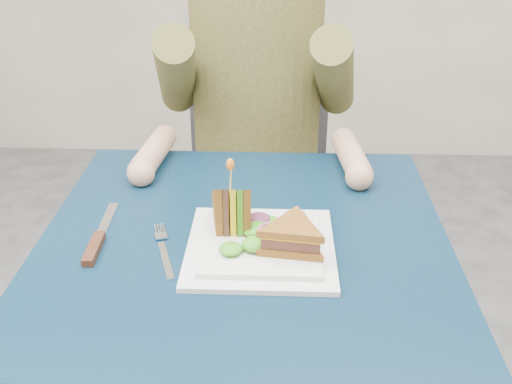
{
  "coord_description": "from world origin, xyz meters",
  "views": [
    {
      "loc": [
        0.06,
        -0.94,
        1.32
      ],
      "look_at": [
        0.02,
        0.0,
        0.82
      ],
      "focal_mm": 42.0,
      "sensor_mm": 36.0,
      "label": 1
    }
  ],
  "objects_px": {
    "diner": "(256,54)",
    "plate": "(261,246)",
    "chair": "(258,167)",
    "knife": "(96,243)",
    "sandwich_flat": "(292,237)",
    "sandwich_upright": "(231,210)",
    "fork": "(164,251)",
    "table": "(245,271)"
  },
  "relations": [
    {
      "from": "diner",
      "to": "plate",
      "type": "distance_m",
      "value": 0.65
    },
    {
      "from": "plate",
      "to": "knife",
      "type": "height_order",
      "value": "plate"
    },
    {
      "from": "table",
      "to": "plate",
      "type": "relative_size",
      "value": 2.88
    },
    {
      "from": "chair",
      "to": "plate",
      "type": "xyz_separation_m",
      "value": [
        0.03,
        -0.73,
        0.2
      ]
    },
    {
      "from": "plate",
      "to": "diner",
      "type": "bearing_deg",
      "value": 92.9
    },
    {
      "from": "sandwich_upright",
      "to": "fork",
      "type": "bearing_deg",
      "value": -152.7
    },
    {
      "from": "diner",
      "to": "sandwich_flat",
      "type": "distance_m",
      "value": 0.67
    },
    {
      "from": "plate",
      "to": "sandwich_flat",
      "type": "bearing_deg",
      "value": -24.44
    },
    {
      "from": "fork",
      "to": "table",
      "type": "bearing_deg",
      "value": 23.82
    },
    {
      "from": "plate",
      "to": "table",
      "type": "bearing_deg",
      "value": 124.12
    },
    {
      "from": "diner",
      "to": "knife",
      "type": "distance_m",
      "value": 0.7
    },
    {
      "from": "table",
      "to": "chair",
      "type": "distance_m",
      "value": 0.7
    },
    {
      "from": "diner",
      "to": "table",
      "type": "bearing_deg",
      "value": -90.0
    },
    {
      "from": "chair",
      "to": "fork",
      "type": "height_order",
      "value": "chair"
    },
    {
      "from": "diner",
      "to": "fork",
      "type": "relative_size",
      "value": 4.24
    },
    {
      "from": "chair",
      "to": "plate",
      "type": "bearing_deg",
      "value": -87.55
    },
    {
      "from": "sandwich_flat",
      "to": "sandwich_upright",
      "type": "relative_size",
      "value": 1.05
    },
    {
      "from": "sandwich_flat",
      "to": "fork",
      "type": "xyz_separation_m",
      "value": [
        -0.22,
        0.01,
        -0.04
      ]
    },
    {
      "from": "knife",
      "to": "sandwich_upright",
      "type": "bearing_deg",
      "value": 10.07
    },
    {
      "from": "table",
      "to": "fork",
      "type": "xyz_separation_m",
      "value": [
        -0.14,
        -0.06,
        0.08
      ]
    },
    {
      "from": "sandwich_flat",
      "to": "table",
      "type": "bearing_deg",
      "value": 140.43
    },
    {
      "from": "sandwich_flat",
      "to": "chair",
      "type": "bearing_deg",
      "value": 96.5
    },
    {
      "from": "sandwich_flat",
      "to": "fork",
      "type": "relative_size",
      "value": 0.84
    },
    {
      "from": "diner",
      "to": "sandwich_flat",
      "type": "xyz_separation_m",
      "value": [
        0.09,
        -0.65,
        -0.14
      ]
    },
    {
      "from": "diner",
      "to": "plate",
      "type": "bearing_deg",
      "value": -87.1
    },
    {
      "from": "sandwich_flat",
      "to": "sandwich_upright",
      "type": "distance_m",
      "value": 0.13
    },
    {
      "from": "knife",
      "to": "fork",
      "type": "bearing_deg",
      "value": -7.74
    },
    {
      "from": "fork",
      "to": "chair",
      "type": "bearing_deg",
      "value": 79.53
    },
    {
      "from": "plate",
      "to": "sandwich_upright",
      "type": "xyz_separation_m",
      "value": [
        -0.05,
        0.05,
        0.05
      ]
    },
    {
      "from": "table",
      "to": "diner",
      "type": "xyz_separation_m",
      "value": [
        -0.0,
        0.58,
        0.26
      ]
    },
    {
      "from": "diner",
      "to": "sandwich_upright",
      "type": "xyz_separation_m",
      "value": [
        -0.02,
        -0.58,
        -0.13
      ]
    },
    {
      "from": "sandwich_upright",
      "to": "chair",
      "type": "bearing_deg",
      "value": 88.1
    },
    {
      "from": "chair",
      "to": "diner",
      "type": "height_order",
      "value": "diner"
    },
    {
      "from": "knife",
      "to": "plate",
      "type": "bearing_deg",
      "value": -0.45
    },
    {
      "from": "chair",
      "to": "knife",
      "type": "distance_m",
      "value": 0.8
    },
    {
      "from": "chair",
      "to": "sandwich_flat",
      "type": "xyz_separation_m",
      "value": [
        0.09,
        -0.76,
        0.23
      ]
    },
    {
      "from": "chair",
      "to": "sandwich_upright",
      "type": "bearing_deg",
      "value": -91.9
    },
    {
      "from": "diner",
      "to": "knife",
      "type": "xyz_separation_m",
      "value": [
        -0.26,
        -0.62,
        -0.18
      ]
    },
    {
      "from": "sandwich_flat",
      "to": "knife",
      "type": "bearing_deg",
      "value": 175.53
    },
    {
      "from": "fork",
      "to": "sandwich_flat",
      "type": "bearing_deg",
      "value": -2.63
    },
    {
      "from": "fork",
      "to": "knife",
      "type": "bearing_deg",
      "value": 172.26
    },
    {
      "from": "plate",
      "to": "fork",
      "type": "bearing_deg",
      "value": -175.07
    }
  ]
}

